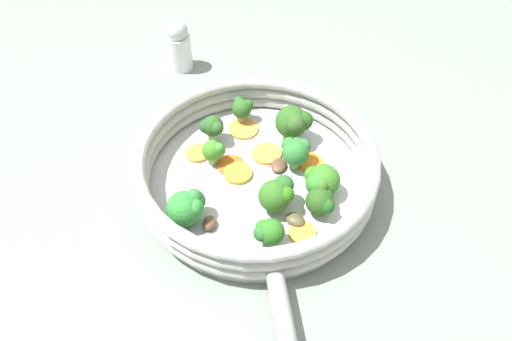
# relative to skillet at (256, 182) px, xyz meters

# --- Properties ---
(ground_plane) EXTENTS (4.00, 4.00, 0.00)m
(ground_plane) POSITION_rel_skillet_xyz_m (0.00, 0.00, -0.01)
(ground_plane) COLOR gray
(skillet) EXTENTS (0.31, 0.31, 0.02)m
(skillet) POSITION_rel_skillet_xyz_m (0.00, 0.00, 0.00)
(skillet) COLOR #B2B5B7
(skillet) RESTS_ON ground_plane
(skillet_rim_wall) EXTENTS (0.32, 0.32, 0.05)m
(skillet_rim_wall) POSITION_rel_skillet_xyz_m (0.00, 0.00, 0.03)
(skillet_rim_wall) COLOR #B6BAB6
(skillet_rim_wall) RESTS_ON skillet
(skillet_rivet_left) EXTENTS (0.01, 0.01, 0.01)m
(skillet_rivet_left) POSITION_rel_skillet_xyz_m (-0.10, 0.11, 0.01)
(skillet_rivet_left) COLOR #B4B7B8
(skillet_rivet_left) RESTS_ON skillet
(skillet_rivet_right) EXTENTS (0.01, 0.01, 0.01)m
(skillet_rivet_right) POSITION_rel_skillet_xyz_m (-0.14, 0.04, 0.01)
(skillet_rivet_right) COLOR #B0B5B2
(skillet_rivet_right) RESTS_ON skillet
(carrot_slice_0) EXTENTS (0.05, 0.05, 0.00)m
(carrot_slice_0) POSITION_rel_skillet_xyz_m (-0.03, -0.08, 0.01)
(carrot_slice_0) COLOR orange
(carrot_slice_0) RESTS_ON skillet
(carrot_slice_1) EXTENTS (0.05, 0.05, 0.01)m
(carrot_slice_1) POSITION_rel_skillet_xyz_m (0.02, -0.04, 0.01)
(carrot_slice_1) COLOR #EB963F
(carrot_slice_1) RESTS_ON skillet
(carrot_slice_2) EXTENTS (0.05, 0.05, 0.01)m
(carrot_slice_2) POSITION_rel_skillet_xyz_m (-0.11, 0.02, 0.01)
(carrot_slice_2) COLOR orange
(carrot_slice_2) RESTS_ON skillet
(carrot_slice_3) EXTENTS (0.05, 0.05, 0.01)m
(carrot_slice_3) POSITION_rel_skillet_xyz_m (0.02, 0.02, 0.01)
(carrot_slice_3) COLOR gold
(carrot_slice_3) RESTS_ON skillet
(carrot_slice_4) EXTENTS (0.06, 0.06, 0.00)m
(carrot_slice_4) POSITION_rel_skillet_xyz_m (0.09, -0.05, 0.01)
(carrot_slice_4) COLOR orange
(carrot_slice_4) RESTS_ON skillet
(carrot_slice_5) EXTENTS (0.05, 0.05, 0.00)m
(carrot_slice_5) POSITION_rel_skillet_xyz_m (0.04, 0.01, 0.01)
(carrot_slice_5) COLOR orange
(carrot_slice_5) RESTS_ON skillet
(carrot_slice_6) EXTENTS (0.04, 0.04, 0.00)m
(carrot_slice_6) POSITION_rel_skillet_xyz_m (0.09, 0.04, 0.01)
(carrot_slice_6) COLOR #EF953B
(carrot_slice_6) RESTS_ON skillet
(broccoli_floret_0) EXTENTS (0.05, 0.05, 0.05)m
(broccoli_floret_0) POSITION_rel_skillet_xyz_m (0.00, 0.11, 0.04)
(broccoli_floret_0) COLOR #5F874C
(broccoli_floret_0) RESTS_ON skillet
(broccoli_floret_1) EXTENTS (0.03, 0.04, 0.04)m
(broccoli_floret_1) POSITION_rel_skillet_xyz_m (-0.09, 0.06, 0.03)
(broccoli_floret_1) COLOR #5D9751
(broccoli_floret_1) RESTS_ON skillet
(broccoli_floret_2) EXTENTS (0.04, 0.04, 0.04)m
(broccoli_floret_2) POSITION_rel_skillet_xyz_m (-0.10, -0.02, 0.03)
(broccoli_floret_2) COLOR #7EA74D
(broccoli_floret_2) RESTS_ON skillet
(broccoli_floret_3) EXTENTS (0.03, 0.03, 0.04)m
(broccoli_floret_3) POSITION_rel_skillet_xyz_m (0.06, 0.03, 0.03)
(broccoli_floret_3) COLOR #89AE5C
(broccoli_floret_3) RESTS_ON skillet
(broccoli_floret_4) EXTENTS (0.04, 0.04, 0.04)m
(broccoli_floret_4) POSITION_rel_skillet_xyz_m (0.10, 0.00, 0.04)
(broccoli_floret_4) COLOR #7EB56F
(broccoli_floret_4) RESTS_ON skillet
(broccoli_floret_5) EXTENTS (0.04, 0.05, 0.05)m
(broccoli_floret_5) POSITION_rel_skillet_xyz_m (-0.06, 0.01, 0.04)
(broccoli_floret_5) COLOR olive
(broccoli_floret_5) RESTS_ON skillet
(broccoli_floret_6) EXTENTS (0.04, 0.04, 0.05)m
(broccoli_floret_6) POSITION_rel_skillet_xyz_m (-0.02, -0.06, 0.04)
(broccoli_floret_6) COLOR #7C9C4E
(broccoli_floret_6) RESTS_ON skillet
(broccoli_floret_7) EXTENTS (0.03, 0.03, 0.04)m
(broccoli_floret_7) POSITION_rel_skillet_xyz_m (0.10, -0.06, 0.03)
(broccoli_floret_7) COLOR #7CA565
(broccoli_floret_7) RESTS_ON skillet
(broccoli_floret_8) EXTENTS (0.05, 0.05, 0.06)m
(broccoli_floret_8) POSITION_rel_skillet_xyz_m (0.02, -0.09, 0.04)
(broccoli_floret_8) COLOR #86AE5F
(broccoli_floret_8) RESTS_ON skillet
(broccoli_floret_9) EXTENTS (0.05, 0.05, 0.05)m
(broccoli_floret_9) POSITION_rel_skillet_xyz_m (-0.08, -0.05, 0.04)
(broccoli_floret_9) COLOR #74A058
(broccoli_floret_9) RESTS_ON skillet
(mushroom_piece_0) EXTENTS (0.03, 0.03, 0.01)m
(mushroom_piece_0) POSITION_rel_skillet_xyz_m (-0.01, -0.04, 0.01)
(mushroom_piece_0) COLOR brown
(mushroom_piece_0) RESTS_ON skillet
(mushroom_piece_1) EXTENTS (0.03, 0.03, 0.01)m
(mushroom_piece_1) POSITION_rel_skillet_xyz_m (-0.09, 0.01, 0.01)
(mushroom_piece_1) COLOR brown
(mushroom_piece_1) RESTS_ON skillet
(mushroom_piece_2) EXTENTS (0.03, 0.03, 0.01)m
(mushroom_piece_2) POSITION_rel_skillet_xyz_m (-0.03, 0.10, 0.02)
(mushroom_piece_2) COLOR brown
(mushroom_piece_2) RESTS_ON skillet
(salt_shaker) EXTENTS (0.04, 0.04, 0.09)m
(salt_shaker) POSITION_rel_skillet_xyz_m (0.30, -0.08, 0.04)
(salt_shaker) COLOR white
(salt_shaker) RESTS_ON ground_plane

